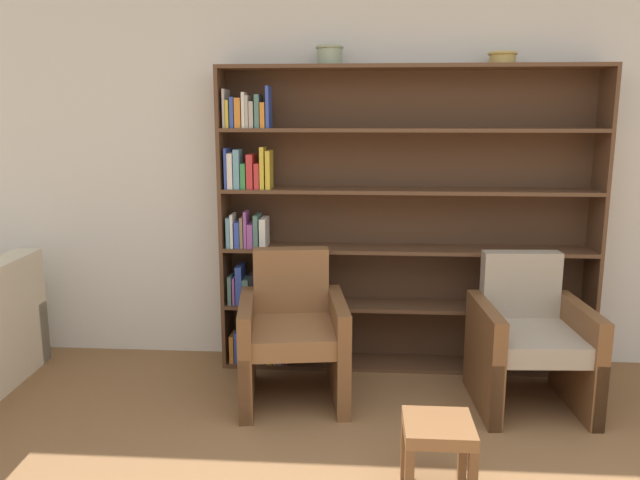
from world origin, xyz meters
name	(u,v)px	position (x,y,z in m)	size (l,w,h in m)	color
wall_back	(420,168)	(0.00, 2.51, 1.38)	(12.00, 0.06, 2.75)	silver
bookshelf	(377,224)	(-0.30, 2.35, 1.00)	(2.52, 0.30, 2.05)	brown
bowl_brass	(330,54)	(-0.62, 2.32, 2.12)	(0.18, 0.18, 0.12)	gray
bowl_slate	(503,57)	(0.48, 2.32, 2.09)	(0.18, 0.18, 0.08)	tan
armchair_leather	(293,334)	(-0.81, 1.79, 0.40)	(0.73, 0.77, 0.90)	brown
armchair_cushioned	(529,339)	(0.62, 1.79, 0.40)	(0.68, 0.72, 0.90)	brown
footstool	(438,437)	(-0.03, 0.77, 0.29)	(0.31, 0.31, 0.37)	brown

